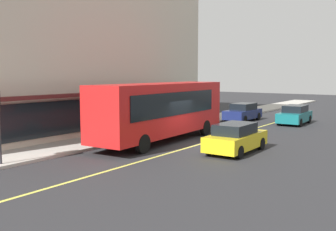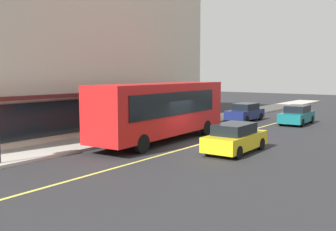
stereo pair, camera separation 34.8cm
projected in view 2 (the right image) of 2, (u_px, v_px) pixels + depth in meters
ground at (197, 145)px, 22.19m from camera, size 120.00×120.00×0.00m
sidewalk at (127, 135)px, 25.33m from camera, size 80.00×3.11×0.15m
lane_centre_stripe at (197, 145)px, 22.19m from camera, size 36.00×0.16×0.01m
storefront_building at (43, 22)px, 27.62m from camera, size 25.40×11.30×15.52m
bus at (162, 109)px, 23.26m from camera, size 11.24×3.09×3.50m
car_navy at (245, 112)px, 33.46m from camera, size 4.31×1.89×1.52m
car_teal at (297, 115)px, 31.28m from camera, size 4.36×1.97×1.52m
car_yellow at (235, 138)px, 20.10m from camera, size 4.33×1.91×1.52m
pedestrian_mid_block at (166, 112)px, 29.18m from camera, size 0.34×0.34×1.79m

